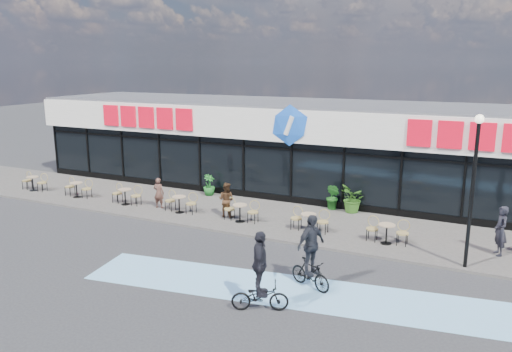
{
  "coord_description": "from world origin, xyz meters",
  "views": [
    {
      "loc": [
        8.29,
        -14.32,
        6.6
      ],
      "look_at": [
        -0.17,
        3.5,
        2.09
      ],
      "focal_mm": 35.0,
      "sensor_mm": 36.0,
      "label": 1
    }
  ],
  "objects_px": {
    "patron_left": "(159,193)",
    "lamp_post": "(474,178)",
    "pedestrian_a": "(501,231)",
    "potted_plant_left": "(209,185)",
    "potted_plant_mid": "(353,199)",
    "potted_plant_right": "(333,197)",
    "cyclist_a": "(311,256)",
    "bistro_set_0": "(34,182)",
    "patron_right": "(226,200)"
  },
  "relations": [
    {
      "from": "patron_left",
      "to": "lamp_post",
      "type": "bearing_deg",
      "value": 167.7
    },
    {
      "from": "patron_left",
      "to": "pedestrian_a",
      "type": "bearing_deg",
      "value": 174.69
    },
    {
      "from": "potted_plant_left",
      "to": "potted_plant_mid",
      "type": "distance_m",
      "value": 7.26
    },
    {
      "from": "potted_plant_mid",
      "to": "potted_plant_left",
      "type": "bearing_deg",
      "value": -178.83
    },
    {
      "from": "lamp_post",
      "to": "potted_plant_mid",
      "type": "height_order",
      "value": "lamp_post"
    },
    {
      "from": "potted_plant_right",
      "to": "cyclist_a",
      "type": "bearing_deg",
      "value": -77.94
    },
    {
      "from": "potted_plant_mid",
      "to": "potted_plant_right",
      "type": "distance_m",
      "value": 0.93
    },
    {
      "from": "lamp_post",
      "to": "pedestrian_a",
      "type": "bearing_deg",
      "value": 58.9
    },
    {
      "from": "bistro_set_0",
      "to": "patron_right",
      "type": "bearing_deg",
      "value": 1.43
    },
    {
      "from": "pedestrian_a",
      "to": "patron_right",
      "type": "bearing_deg",
      "value": -109.03
    },
    {
      "from": "potted_plant_mid",
      "to": "patron_left",
      "type": "distance_m",
      "value": 8.73
    },
    {
      "from": "potted_plant_mid",
      "to": "potted_plant_right",
      "type": "bearing_deg",
      "value": 175.96
    },
    {
      "from": "lamp_post",
      "to": "patron_left",
      "type": "height_order",
      "value": "lamp_post"
    },
    {
      "from": "lamp_post",
      "to": "potted_plant_left",
      "type": "height_order",
      "value": "lamp_post"
    },
    {
      "from": "potted_plant_mid",
      "to": "patron_left",
      "type": "bearing_deg",
      "value": -159.58
    },
    {
      "from": "patron_left",
      "to": "potted_plant_left",
      "type": "bearing_deg",
      "value": -114.43
    },
    {
      "from": "patron_left",
      "to": "bistro_set_0",
      "type": "bearing_deg",
      "value": -5.67
    },
    {
      "from": "potted_plant_left",
      "to": "potted_plant_mid",
      "type": "xyz_separation_m",
      "value": [
        7.26,
        0.15,
        0.11
      ]
    },
    {
      "from": "patron_right",
      "to": "cyclist_a",
      "type": "bearing_deg",
      "value": 137.48
    },
    {
      "from": "lamp_post",
      "to": "potted_plant_mid",
      "type": "bearing_deg",
      "value": 138.3
    },
    {
      "from": "patron_left",
      "to": "patron_right",
      "type": "distance_m",
      "value": 3.43
    },
    {
      "from": "bistro_set_0",
      "to": "patron_right",
      "type": "height_order",
      "value": "patron_right"
    },
    {
      "from": "potted_plant_left",
      "to": "cyclist_a",
      "type": "relative_size",
      "value": 0.46
    },
    {
      "from": "lamp_post",
      "to": "patron_right",
      "type": "distance_m",
      "value": 9.97
    },
    {
      "from": "bistro_set_0",
      "to": "potted_plant_right",
      "type": "distance_m",
      "value": 15.38
    },
    {
      "from": "bistro_set_0",
      "to": "patron_left",
      "type": "distance_m",
      "value": 7.79
    },
    {
      "from": "potted_plant_mid",
      "to": "potted_plant_right",
      "type": "relative_size",
      "value": 1.07
    },
    {
      "from": "bistro_set_0",
      "to": "cyclist_a",
      "type": "distance_m",
      "value": 17.33
    },
    {
      "from": "lamp_post",
      "to": "pedestrian_a",
      "type": "distance_m",
      "value": 2.81
    },
    {
      "from": "potted_plant_left",
      "to": "potted_plant_mid",
      "type": "height_order",
      "value": "potted_plant_mid"
    },
    {
      "from": "potted_plant_right",
      "to": "pedestrian_a",
      "type": "distance_m",
      "value": 7.31
    },
    {
      "from": "potted_plant_left",
      "to": "patron_right",
      "type": "relative_size",
      "value": 0.69
    },
    {
      "from": "pedestrian_a",
      "to": "bistro_set_0",
      "type": "bearing_deg",
      "value": -108.86
    },
    {
      "from": "cyclist_a",
      "to": "potted_plant_left",
      "type": "bearing_deg",
      "value": 136.39
    },
    {
      "from": "lamp_post",
      "to": "potted_plant_right",
      "type": "distance_m",
      "value": 7.63
    },
    {
      "from": "patron_right",
      "to": "potted_plant_left",
      "type": "bearing_deg",
      "value": -48.94
    },
    {
      "from": "potted_plant_right",
      "to": "bistro_set_0",
      "type": "bearing_deg",
      "value": -167.79
    },
    {
      "from": "potted_plant_mid",
      "to": "patron_left",
      "type": "height_order",
      "value": "patron_left"
    },
    {
      "from": "lamp_post",
      "to": "patron_right",
      "type": "relative_size",
      "value": 3.28
    },
    {
      "from": "lamp_post",
      "to": "pedestrian_a",
      "type": "xyz_separation_m",
      "value": [
        0.98,
        1.62,
        -2.09
      ]
    },
    {
      "from": "potted_plant_left",
      "to": "patron_left",
      "type": "height_order",
      "value": "patron_left"
    },
    {
      "from": "bistro_set_0",
      "to": "patron_right",
      "type": "xyz_separation_m",
      "value": [
        11.2,
        0.28,
        0.3
      ]
    },
    {
      "from": "potted_plant_mid",
      "to": "lamp_post",
      "type": "bearing_deg",
      "value": -41.7
    },
    {
      "from": "pedestrian_a",
      "to": "cyclist_a",
      "type": "xyz_separation_m",
      "value": [
        -5.08,
        -5.07,
        0.04
      ]
    },
    {
      "from": "cyclist_a",
      "to": "pedestrian_a",
      "type": "bearing_deg",
      "value": 44.9
    },
    {
      "from": "patron_left",
      "to": "potted_plant_right",
      "type": "bearing_deg",
      "value": -163.49
    },
    {
      "from": "potted_plant_left",
      "to": "bistro_set_0",
      "type": "bearing_deg",
      "value": -160.75
    },
    {
      "from": "bistro_set_0",
      "to": "patron_right",
      "type": "relative_size",
      "value": 1.02
    },
    {
      "from": "patron_left",
      "to": "pedestrian_a",
      "type": "xyz_separation_m",
      "value": [
        14.01,
        0.34,
        0.17
      ]
    },
    {
      "from": "cyclist_a",
      "to": "patron_right",
      "type": "bearing_deg",
      "value": 138.55
    }
  ]
}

